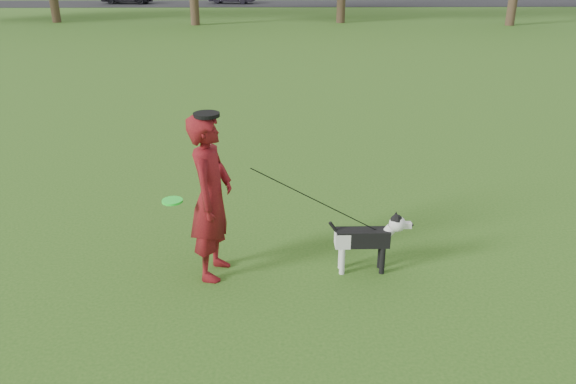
{
  "coord_description": "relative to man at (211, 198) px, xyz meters",
  "views": [
    {
      "loc": [
        0.34,
        -6.17,
        3.5
      ],
      "look_at": [
        0.47,
        -0.15,
        0.95
      ],
      "focal_mm": 35.0,
      "sensor_mm": 36.0,
      "label": 1
    }
  ],
  "objects": [
    {
      "name": "ground",
      "position": [
        0.41,
        0.35,
        -0.97
      ],
      "size": [
        120.0,
        120.0,
        0.0
      ],
      "primitive_type": "plane",
      "color": "#285116",
      "rests_on": "ground"
    },
    {
      "name": "road",
      "position": [
        0.41,
        40.35,
        -0.96
      ],
      "size": [
        120.0,
        7.0,
        0.02
      ],
      "primitive_type": "cube",
      "color": "black",
      "rests_on": "ground"
    },
    {
      "name": "man",
      "position": [
        0.0,
        0.0,
        0.0
      ],
      "size": [
        0.59,
        0.79,
        1.95
      ],
      "primitive_type": "imported",
      "rotation": [
        0.0,
        0.0,
        1.38
      ],
      "color": "#550C13",
      "rests_on": "ground"
    },
    {
      "name": "dog",
      "position": [
        1.82,
        0.01,
        -0.51
      ],
      "size": [
        1.0,
        0.2,
        0.76
      ],
      "color": "black",
      "rests_on": "ground"
    },
    {
      "name": "man_held_items",
      "position": [
        1.15,
        -0.03,
        -0.01
      ],
      "size": [
        2.49,
        0.41,
        1.45
      ],
      "color": "#20FE31",
      "rests_on": "ground"
    }
  ]
}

